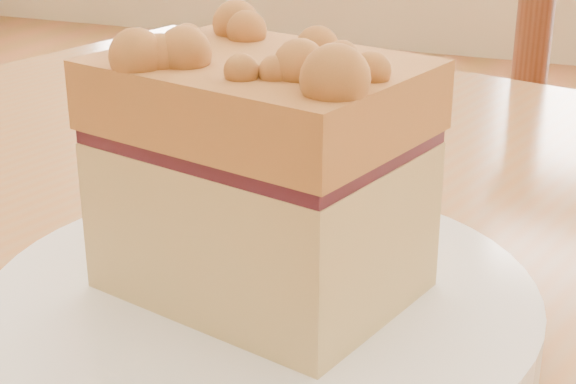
# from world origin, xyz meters

# --- Properties ---
(plate) EXTENTS (0.24, 0.24, 0.02)m
(plate) POSITION_xyz_m (-0.07, 0.21, 0.76)
(plate) COLOR white
(plate) RESTS_ON cafe_table_main
(cake_slice) EXTENTS (0.14, 0.12, 0.12)m
(cake_slice) POSITION_xyz_m (-0.07, 0.21, 0.83)
(cake_slice) COLOR tan
(cake_slice) RESTS_ON plate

